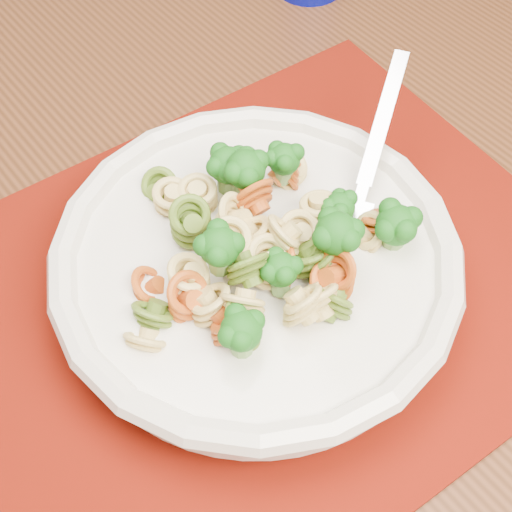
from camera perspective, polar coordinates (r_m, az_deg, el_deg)
name	(u,v)px	position (r m, az deg, el deg)	size (l,w,h in m)	color
dining_table	(96,303)	(0.62, -12.69, -3.70)	(1.69, 1.38, 0.69)	#522C17
placemat	(253,291)	(0.51, -0.23, -2.81)	(0.47, 0.36, 0.00)	#600A04
pasta_bowl	(256,263)	(0.49, 0.00, -0.60)	(0.28, 0.28, 0.05)	silver
pasta_broccoli_heap	(256,251)	(0.47, 0.00, 0.42)	(0.24, 0.24, 0.06)	tan
fork	(354,218)	(0.50, 7.86, 3.04)	(0.19, 0.02, 0.01)	silver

